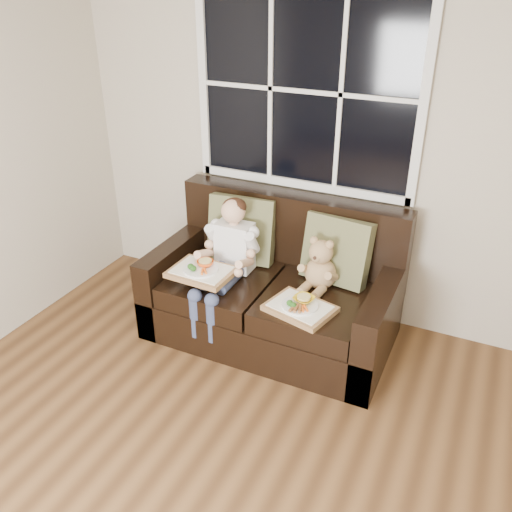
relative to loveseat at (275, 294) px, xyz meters
The scene contains 9 objects.
room_walls 2.44m from the loveseat, 76.02° to the right, with size 4.52×5.02×2.71m.
window_back 1.42m from the loveseat, 90.00° to the left, with size 1.62×0.04×1.37m.
loveseat is the anchor object (origin of this frame).
pillow_left 0.53m from the loveseat, 155.39° to the left, with size 0.51×0.28×0.50m.
pillow_right 0.56m from the loveseat, 21.48° to the left, with size 0.48×0.27×0.47m.
child 0.47m from the loveseat, 158.88° to the right, with size 0.37×0.59×0.85m.
teddy_bear 0.44m from the loveseat, ahead, with size 0.24×0.30×0.38m.
tray_left 0.58m from the loveseat, 140.79° to the right, with size 0.43×0.33×0.10m.
tray_right 0.48m from the loveseat, 45.51° to the right, with size 0.47×0.40×0.09m.
Camera 1 is at (0.78, -1.02, 2.39)m, focal length 38.00 mm.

